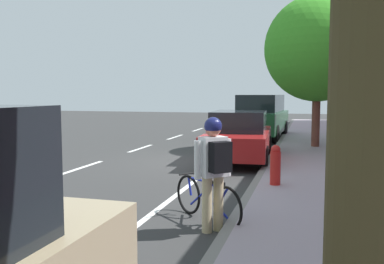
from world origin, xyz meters
name	(u,v)px	position (x,y,z in m)	size (l,w,h in m)	color
ground	(202,162)	(0.00, 0.00, 0.00)	(63.03, 63.03, 0.00)	#333333
sidewalk	(328,165)	(3.63, 0.00, 0.07)	(3.13, 39.40, 0.14)	#A597A1
curb_edge	(269,163)	(1.98, 0.00, 0.07)	(0.16, 39.40, 0.14)	gray
lane_stripe_centre	(116,156)	(-2.97, 0.30, 0.00)	(0.14, 40.00, 0.01)	white
lane_stripe_bike_edge	(218,163)	(0.51, 0.00, 0.00)	(0.12, 39.40, 0.01)	white
parked_sedan_red_second	(239,136)	(1.04, 0.53, 0.75)	(2.03, 4.49, 1.52)	maroon
parked_suv_green_mid	(261,116)	(1.00, 6.96, 1.03)	(2.20, 4.81, 1.99)	#1E512D
parked_sedan_silver_far	(271,114)	(0.78, 14.41, 0.75)	(1.97, 4.46, 1.52)	#B7BABF
bicycle_at_curb	(207,200)	(1.52, -5.63, 0.36)	(1.35, 1.12, 0.73)	black
cyclist_with_backpack	(214,163)	(1.74, -6.10, 1.04)	(0.55, 0.54, 1.71)	#C6B284
street_tree_mid_block	(318,49)	(3.32, 3.63, 3.64)	(3.75, 3.75, 5.38)	brown
fire_hydrant	(275,165)	(2.41, -3.24, 0.57)	(0.22, 0.22, 0.84)	red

